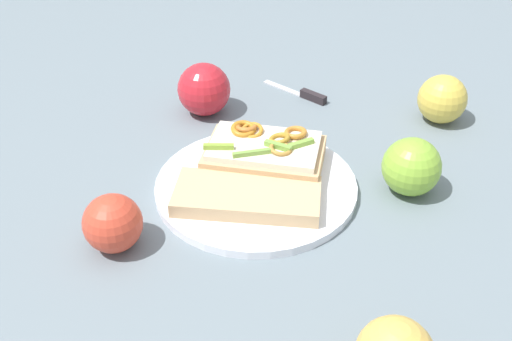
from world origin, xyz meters
TOP-DOWN VIEW (x-y plane):
  - ground_plane at (0.00, 0.00)m, footprint 2.00×2.00m
  - plate at (0.00, 0.00)m, footprint 0.26×0.26m
  - sandwich at (-0.04, -0.00)m, footprint 0.11×0.16m
  - bread_slice_side at (0.04, 0.00)m, footprint 0.11×0.19m
  - apple_0 at (-0.24, 0.22)m, footprint 0.08×0.08m
  - apple_1 at (0.15, -0.13)m, footprint 0.08×0.08m
  - apple_2 at (-0.17, -0.13)m, footprint 0.10×0.10m
  - apple_4 at (-0.05, 0.19)m, footprint 0.08×0.08m
  - knife at (-0.26, 0.01)m, footprint 0.06×0.12m

SIDE VIEW (x-z plane):
  - ground_plane at x=0.00m, z-range 0.00..0.00m
  - knife at x=-0.26m, z-range 0.00..0.01m
  - plate at x=0.00m, z-range 0.00..0.01m
  - bread_slice_side at x=0.04m, z-range 0.01..0.03m
  - sandwich at x=-0.04m, z-range 0.01..0.05m
  - apple_1 at x=0.15m, z-range 0.00..0.07m
  - apple_0 at x=-0.24m, z-range 0.00..0.07m
  - apple_4 at x=-0.05m, z-range 0.00..0.08m
  - apple_2 at x=-0.17m, z-range 0.00..0.08m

